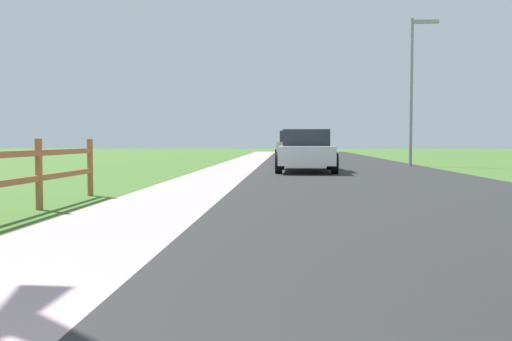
{
  "coord_description": "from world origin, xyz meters",
  "views": [
    {
      "loc": [
        1.22,
        0.39,
        1.06
      ],
      "look_at": [
        0.64,
        11.17,
        0.52
      ],
      "focal_mm": 40.97,
      "sensor_mm": 36.0,
      "label": 1
    }
  ],
  "objects_px": {
    "street_lamp": "(414,79)",
    "parked_suv_white": "(306,151)",
    "parked_car_beige": "(295,146)",
    "parked_car_black": "(302,145)"
  },
  "relations": [
    {
      "from": "street_lamp",
      "to": "parked_suv_white",
      "type": "bearing_deg",
      "value": -135.57
    },
    {
      "from": "parked_car_beige",
      "to": "street_lamp",
      "type": "xyz_separation_m",
      "value": [
        4.97,
        -5.42,
        2.93
      ]
    },
    {
      "from": "parked_car_beige",
      "to": "street_lamp",
      "type": "distance_m",
      "value": 7.91
    },
    {
      "from": "street_lamp",
      "to": "parked_car_beige",
      "type": "bearing_deg",
      "value": 132.49
    },
    {
      "from": "parked_car_black",
      "to": "street_lamp",
      "type": "xyz_separation_m",
      "value": [
        4.39,
        -13.9,
        2.94
      ]
    },
    {
      "from": "parked_car_black",
      "to": "parked_car_beige",
      "type": "bearing_deg",
      "value": -93.85
    },
    {
      "from": "parked_suv_white",
      "to": "parked_car_black",
      "type": "height_order",
      "value": "parked_car_black"
    },
    {
      "from": "parked_car_black",
      "to": "street_lamp",
      "type": "bearing_deg",
      "value": -72.46
    },
    {
      "from": "parked_car_beige",
      "to": "street_lamp",
      "type": "relative_size",
      "value": 0.72
    },
    {
      "from": "parked_suv_white",
      "to": "street_lamp",
      "type": "distance_m",
      "value": 7.28
    }
  ]
}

